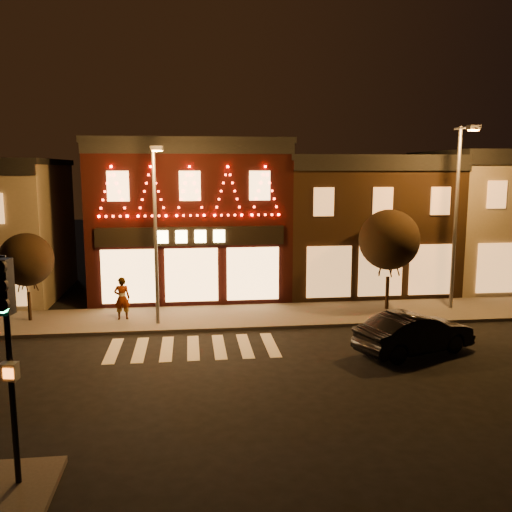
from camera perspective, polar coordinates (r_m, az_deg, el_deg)
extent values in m
plane|color=black|center=(17.81, -6.42, -13.49)|extent=(120.00, 120.00, 0.00)
cube|color=#47423D|center=(25.45, -2.07, -6.30)|extent=(44.00, 4.00, 0.15)
cube|color=black|center=(30.59, -6.81, 3.71)|extent=(10.00, 8.00, 8.00)
cube|color=black|center=(30.49, -6.96, 11.50)|extent=(10.20, 8.20, 0.30)
cube|color=black|center=(26.43, -6.94, 11.02)|extent=(10.00, 0.25, 0.50)
cube|color=black|center=(26.55, -6.77, 2.04)|extent=(9.00, 0.15, 0.90)
cube|color=#FFD87F|center=(26.45, -6.77, 2.01)|extent=(3.40, 0.08, 0.60)
cube|color=#301F11|center=(32.08, 10.45, 3.16)|extent=(9.00, 8.00, 7.20)
cube|color=black|center=(31.92, 10.65, 9.86)|extent=(9.20, 8.20, 0.30)
cube|color=black|center=(28.08, 13.13, 9.10)|extent=(9.00, 0.25, 0.50)
cube|color=#7D7258|center=(35.79, 24.37, 3.34)|extent=(9.00, 8.00, 7.50)
cube|color=black|center=(35.67, 24.79, 9.58)|extent=(9.20, 8.20, 0.30)
cylinder|color=black|center=(12.75, -24.06, -10.97)|extent=(0.13, 0.13, 4.93)
cube|color=black|center=(12.03, -24.76, -2.90)|extent=(0.40, 0.38, 1.13)
cylinder|color=#19FF72|center=(11.95, -24.74, -4.83)|extent=(0.24, 0.11, 0.24)
cube|color=beige|center=(12.52, -24.20, -10.84)|extent=(0.38, 0.30, 0.36)
cylinder|color=#59595E|center=(23.79, -10.36, 1.98)|extent=(0.15, 0.15, 7.59)
cylinder|color=#59595E|center=(22.87, -10.42, 11.00)|extent=(0.34, 1.51, 0.09)
cube|color=#59595E|center=(22.12, -10.21, 10.95)|extent=(0.51, 0.34, 0.17)
cube|color=orange|center=(22.12, -10.20, 10.68)|extent=(0.39, 0.25, 0.05)
cylinder|color=#59595E|center=(27.69, 19.96, 3.59)|extent=(0.17, 0.17, 8.57)
cylinder|color=#59595E|center=(26.83, 21.01, 12.32)|extent=(0.39, 1.71, 0.11)
cube|color=#59595E|center=(26.02, 21.60, 12.29)|extent=(0.58, 0.38, 0.19)
cube|color=orange|center=(26.01, 21.59, 12.03)|extent=(0.44, 0.28, 0.05)
cylinder|color=black|center=(26.44, -22.42, -4.82)|extent=(0.15, 0.15, 1.27)
sphere|color=black|center=(26.04, -22.69, -0.35)|extent=(2.33, 2.33, 2.33)
cylinder|color=black|center=(27.13, 13.43, -3.72)|extent=(0.17, 0.17, 1.56)
sphere|color=black|center=(26.69, 13.63, 1.66)|extent=(2.85, 2.85, 2.85)
imported|color=black|center=(21.48, 16.09, -7.67)|extent=(4.91, 3.13, 1.53)
imported|color=gray|center=(25.26, -13.71, -4.26)|extent=(0.72, 0.48, 1.92)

